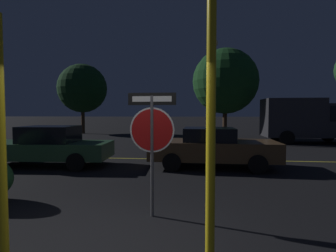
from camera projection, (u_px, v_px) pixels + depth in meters
road_center_stripe at (167, 159)px, 10.73m from camera, size 38.34×0.12×0.01m
stop_sign at (152, 130)px, 4.73m from camera, size 0.87×0.06×2.26m
yellow_pole_left at (1, 139)px, 3.33m from camera, size 0.12×0.12×3.14m
yellow_pole_right at (211, 130)px, 3.20m from camera, size 0.12×0.12×3.38m
passing_car_2 at (47, 146)px, 9.32m from camera, size 4.64×1.98×1.43m
passing_car_3 at (212, 147)px, 9.12m from camera, size 4.47×2.02×1.38m
delivery_truck at (310, 118)px, 16.42m from camera, size 5.52×2.44×2.79m
street_lamp at (214, 71)px, 16.41m from camera, size 0.51×0.51×6.53m
tree_1 at (82, 88)px, 23.89m from camera, size 4.41×4.41×6.34m
tree_2 at (225, 81)px, 19.39m from camera, size 4.82×4.82×6.65m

